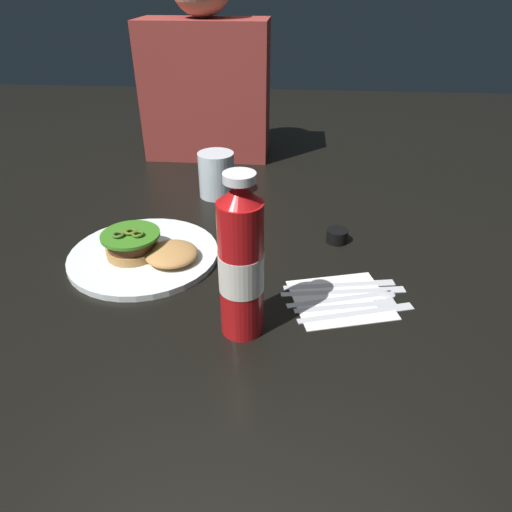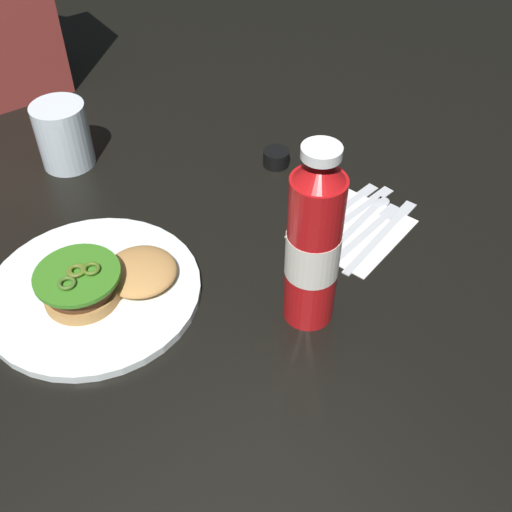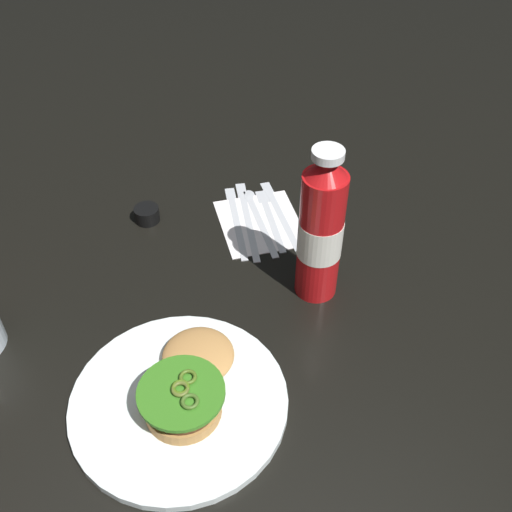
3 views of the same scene
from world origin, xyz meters
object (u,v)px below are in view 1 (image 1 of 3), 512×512
(dinner_plate, at_px, (144,255))
(water_glass, at_px, (216,175))
(diner_person, at_px, (206,76))
(butter_knife, at_px, (352,290))
(ketchup_bottle, at_px, (241,264))
(table_knife, at_px, (364,311))
(condiment_cup, at_px, (337,236))
(spoon_utensil, at_px, (357,295))
(fork_utensil, at_px, (355,304))
(burger_sandwich, at_px, (146,247))
(steak_knife, at_px, (347,283))
(napkin, at_px, (340,299))

(dinner_plate, relative_size, water_glass, 2.64)
(diner_person, bearing_deg, butter_knife, -61.87)
(ketchup_bottle, xyz_separation_m, butter_knife, (0.18, 0.11, -0.12))
(water_glass, distance_m, table_knife, 0.55)
(condiment_cup, bearing_deg, spoon_utensil, -83.44)
(water_glass, height_order, butter_knife, water_glass)
(ketchup_bottle, bearing_deg, fork_utensil, 21.64)
(condiment_cup, height_order, table_knife, condiment_cup)
(condiment_cup, distance_m, butter_knife, 0.18)
(water_glass, distance_m, fork_utensil, 0.53)
(spoon_utensil, bearing_deg, burger_sandwich, 167.99)
(spoon_utensil, bearing_deg, diner_person, 118.05)
(condiment_cup, height_order, steak_knife, condiment_cup)
(ketchup_bottle, xyz_separation_m, spoon_utensil, (0.19, 0.10, -0.12))
(dinner_plate, relative_size, napkin, 1.82)
(condiment_cup, bearing_deg, napkin, -91.78)
(butter_knife, height_order, diner_person, diner_person)
(burger_sandwich, distance_m, ketchup_bottle, 0.29)
(napkin, bearing_deg, diner_person, 115.96)
(burger_sandwich, bearing_deg, table_knife, -17.33)
(butter_knife, bearing_deg, burger_sandwich, 170.05)
(table_knife, xyz_separation_m, steak_knife, (-0.02, 0.08, 0.00))
(butter_knife, bearing_deg, fork_utensil, -87.11)
(dinner_plate, relative_size, ketchup_bottle, 1.12)
(dinner_plate, bearing_deg, fork_utensil, -16.92)
(table_knife, height_order, spoon_utensil, same)
(ketchup_bottle, xyz_separation_m, napkin, (0.16, 0.09, -0.12))
(water_glass, bearing_deg, burger_sandwich, -104.88)
(condiment_cup, xyz_separation_m, table_knife, (0.03, -0.24, -0.01))
(burger_sandwich, xyz_separation_m, spoon_utensil, (0.39, -0.08, -0.03))
(diner_person, bearing_deg, table_knife, -62.83)
(water_glass, bearing_deg, ketchup_bottle, -76.63)
(butter_knife, bearing_deg, water_glass, 127.70)
(steak_knife, relative_size, diner_person, 0.38)
(burger_sandwich, xyz_separation_m, condiment_cup, (0.37, 0.11, -0.02))
(steak_knife, bearing_deg, table_knife, -74.47)
(diner_person, bearing_deg, water_glass, -76.83)
(fork_utensil, height_order, spoon_utensil, same)
(water_glass, height_order, condiment_cup, water_glass)
(burger_sandwich, xyz_separation_m, diner_person, (0.01, 0.63, 0.20))
(steak_knife, bearing_deg, dinner_plate, 171.14)
(burger_sandwich, height_order, ketchup_bottle, ketchup_bottle)
(dinner_plate, height_order, steak_knife, dinner_plate)
(dinner_plate, height_order, diner_person, diner_person)
(burger_sandwich, relative_size, diner_person, 0.35)
(napkin, xyz_separation_m, table_knife, (0.04, -0.03, 0.00))
(condiment_cup, relative_size, spoon_utensil, 0.23)
(condiment_cup, bearing_deg, water_glass, 143.58)
(napkin, relative_size, spoon_utensil, 0.84)
(napkin, distance_m, fork_utensil, 0.03)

